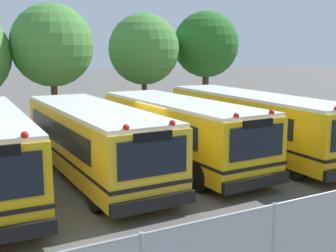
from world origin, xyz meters
TOP-DOWN VIEW (x-y plane):
  - ground_plane at (0.00, 0.00)m, footprint 160.00×160.00m
  - school_bus_1 at (-1.76, -0.02)m, footprint 2.64×9.53m
  - school_bus_2 at (1.73, -0.02)m, footprint 2.80×9.34m
  - school_bus_3 at (5.50, 0.10)m, footprint 2.70×10.78m
  - tree_2 at (-1.00, 9.44)m, footprint 4.50×4.50m
  - tree_3 at (5.31, 10.94)m, footprint 4.56×4.56m
  - tree_4 at (10.22, 11.00)m, footprint 4.57×4.57m
  - chainlink_fence at (-0.10, -8.89)m, footprint 18.10×0.07m

SIDE VIEW (x-z plane):
  - ground_plane at x=0.00m, z-range 0.00..0.00m
  - chainlink_fence at x=-0.10m, z-range 0.04..1.90m
  - school_bus_1 at x=-1.76m, z-range 0.07..2.74m
  - school_bus_2 at x=1.73m, z-range 0.07..2.77m
  - school_bus_3 at x=5.50m, z-range 0.07..2.82m
  - tree_3 at x=5.31m, z-range 1.23..8.05m
  - tree_2 at x=-1.00m, z-range 1.18..8.18m
  - tree_4 at x=10.22m, z-range 1.24..8.40m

